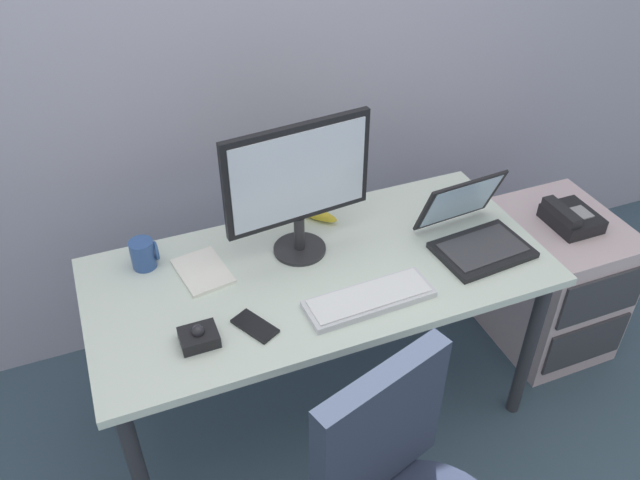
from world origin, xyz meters
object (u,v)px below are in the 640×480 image
object	(u,v)px
desk_phone	(571,218)
cell_phone	(255,326)
laptop	(474,232)
paper_notepad	(203,271)
banana	(314,213)
monitor_main	(298,182)
trackball_mouse	(199,337)
file_cabinet	(551,281)
coffee_mug	(144,254)
keyboard	(369,299)

from	to	relation	value
desk_phone	cell_phone	world-z (taller)	cell_phone
laptop	paper_notepad	size ratio (longest dim) A/B	1.61
desk_phone	banana	xyz separation A→B (m)	(-0.95, 0.28, 0.09)
desk_phone	monitor_main	distance (m)	1.13
laptop	cell_phone	size ratio (longest dim) A/B	2.36
desk_phone	monitor_main	world-z (taller)	monitor_main
paper_notepad	banana	world-z (taller)	banana
desk_phone	paper_notepad	bearing A→B (deg)	174.74
laptop	paper_notepad	xyz separation A→B (m)	(-0.91, 0.20, -0.05)
trackball_mouse	desk_phone	bearing A→B (deg)	6.62
cell_phone	banana	xyz separation A→B (m)	(0.37, 0.46, 0.02)
monitor_main	cell_phone	distance (m)	0.47
file_cabinet	cell_phone	distance (m)	1.40
desk_phone	coffee_mug	distance (m)	1.59
laptop	cell_phone	world-z (taller)	laptop
keyboard	trackball_mouse	xyz separation A→B (m)	(-0.53, 0.03, 0.01)
file_cabinet	laptop	xyz separation A→B (m)	(-0.51, -0.08, 0.46)
monitor_main	banana	size ratio (longest dim) A/B	2.64
file_cabinet	paper_notepad	size ratio (longest dim) A/B	2.91
desk_phone	banana	size ratio (longest dim) A/B	1.05
keyboard	coffee_mug	bearing A→B (deg)	144.69
coffee_mug	cell_phone	distance (m)	0.48
coffee_mug	file_cabinet	bearing A→B (deg)	-7.86
file_cabinet	desk_phone	world-z (taller)	desk_phone
file_cabinet	coffee_mug	world-z (taller)	coffee_mug
laptop	paper_notepad	world-z (taller)	laptop
trackball_mouse	paper_notepad	world-z (taller)	trackball_mouse
file_cabinet	keyboard	size ratio (longest dim) A/B	1.46
laptop	banana	size ratio (longest dim) A/B	1.76
banana	laptop	bearing A→B (deg)	-37.46
coffee_mug	laptop	bearing A→B (deg)	-15.63
monitor_main	banana	bearing A→B (deg)	54.76
cell_phone	paper_notepad	bearing A→B (deg)	77.74
cell_phone	desk_phone	bearing A→B (deg)	-20.31
cell_phone	coffee_mug	bearing A→B (deg)	93.74
file_cabinet	desk_phone	size ratio (longest dim) A/B	3.02
laptop	banana	world-z (taller)	laptop
desk_phone	file_cabinet	bearing A→B (deg)	63.22
file_cabinet	laptop	size ratio (longest dim) A/B	1.81
laptop	monitor_main	bearing A→B (deg)	161.95
keyboard	laptop	distance (m)	0.48
trackball_mouse	cell_phone	distance (m)	0.17
monitor_main	paper_notepad	distance (m)	0.43
file_cabinet	laptop	world-z (taller)	laptop
monitor_main	cell_phone	xyz separation A→B (m)	(-0.25, -0.29, -0.27)
desk_phone	trackball_mouse	size ratio (longest dim) A/B	1.82
laptop	paper_notepad	distance (m)	0.93
desk_phone	banana	bearing A→B (deg)	163.48
file_cabinet	cell_phone	xyz separation A→B (m)	(-1.33, -0.19, 0.41)
coffee_mug	banana	size ratio (longest dim) A/B	0.53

